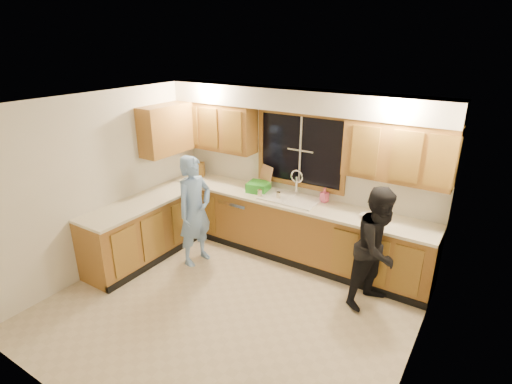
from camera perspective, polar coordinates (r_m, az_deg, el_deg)
floor at (r=5.18m, az=-4.14°, el=-16.29°), size 4.20×4.20×0.00m
ceiling at (r=4.17m, az=-5.06°, el=12.15°), size 4.20×4.20×0.00m
wall_back at (r=6.05m, az=6.30°, el=2.77°), size 4.20×0.00×4.20m
wall_left at (r=5.96m, az=-20.95°, el=1.16°), size 0.00×3.80×3.80m
wall_right at (r=3.80m, az=22.20°, el=-10.59°), size 0.00×3.80×3.80m
base_cabinets_back at (r=6.11m, az=4.73°, el=-5.21°), size 4.20×0.60×0.88m
base_cabinets_left at (r=6.24m, az=-15.76°, el=-5.38°), size 0.60×1.90×0.88m
countertop_back at (r=5.90m, az=4.80°, el=-1.27°), size 4.20×0.63×0.04m
countertop_left at (r=6.05m, az=-16.10°, el=-1.51°), size 0.63×1.90×0.04m
upper_cabinets_left at (r=6.50m, az=-5.61°, el=9.35°), size 1.35×0.33×0.75m
upper_cabinets_right at (r=5.28m, az=19.73°, el=5.43°), size 1.35×0.33×0.75m
upper_cabinets_return at (r=6.38m, az=-12.71°, el=8.72°), size 0.33×0.90×0.75m
soffit at (r=5.64m, az=5.94°, el=12.95°), size 4.20×0.35×0.30m
window_frame at (r=5.94m, az=6.40°, el=5.95°), size 1.44×0.03×1.14m
sink at (r=5.93m, az=4.88°, el=-1.52°), size 0.86×0.52×0.57m
dishwasher at (r=6.51m, az=-1.94°, el=-3.70°), size 0.60×0.56×0.82m
stove at (r=5.93m, az=-19.84°, el=-7.27°), size 0.58×0.75×0.90m
man at (r=5.82m, az=-8.74°, el=-2.66°), size 0.46×0.64×1.64m
woman at (r=5.09m, az=17.15°, el=-7.65°), size 0.83×0.92×1.55m
knife_block at (r=6.91m, az=-7.96°, el=3.24°), size 0.17×0.16×0.24m
cutting_board at (r=6.26m, az=1.38°, el=2.15°), size 0.29×0.20×0.37m
dish_crate at (r=6.16m, az=0.34°, el=0.73°), size 0.36×0.34×0.15m
soap_bottle at (r=5.84m, az=9.75°, el=-0.41°), size 0.12×0.12×0.21m
bowl at (r=5.47m, az=15.94°, el=-3.41°), size 0.30×0.30×0.06m
can_left at (r=5.93m, az=0.54°, el=-0.22°), size 0.08×0.08×0.12m
can_right at (r=5.87m, az=3.23°, el=-0.53°), size 0.08×0.08×0.11m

